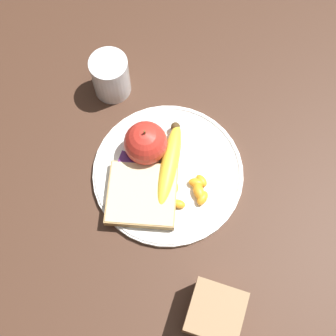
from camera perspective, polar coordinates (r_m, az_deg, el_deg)
ground_plane at (r=0.88m, az=0.00°, el=-0.76°), size 3.00×3.00×0.00m
plate at (r=0.88m, az=0.00°, el=-0.58°), size 0.28×0.28×0.01m
juice_glass at (r=0.94m, az=-7.00°, el=10.96°), size 0.07×0.07×0.09m
apple at (r=0.85m, az=-2.73°, el=3.06°), size 0.08×0.08×0.09m
banana at (r=0.86m, az=-0.01°, el=0.59°), size 0.05×0.17×0.03m
bread_slice at (r=0.85m, az=-3.18°, el=-3.28°), size 0.15×0.14×0.02m
fork at (r=0.87m, az=1.21°, el=-0.57°), size 0.10×0.16×0.00m
jam_packet at (r=0.87m, az=-4.69°, el=0.54°), size 0.04×0.03×0.02m
orange_segment_0 at (r=0.84m, az=1.28°, el=-4.39°), size 0.03×0.02×0.01m
orange_segment_1 at (r=0.85m, az=0.73°, el=-2.42°), size 0.02×0.03×0.01m
orange_segment_2 at (r=0.85m, az=3.77°, el=-2.90°), size 0.04×0.04×0.02m
orange_segment_3 at (r=0.86m, az=4.14°, el=-1.42°), size 0.03×0.03×0.01m
orange_segment_4 at (r=0.85m, az=4.22°, el=-3.68°), size 0.02×0.03×0.02m
orange_segment_5 at (r=0.86m, az=3.48°, el=-1.80°), size 0.03×0.02×0.02m
condiment_caddy at (r=0.79m, az=5.70°, el=-17.20°), size 0.08×0.08×0.08m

